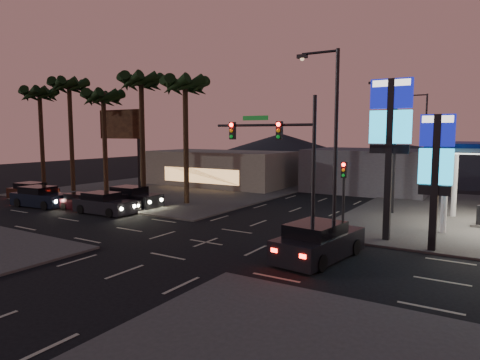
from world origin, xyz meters
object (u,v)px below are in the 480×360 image
Objects in this scene: car_lane_b_front at (114,204)px; suv_station at (318,242)px; pylon_sign_tall at (390,127)px; traffic_signal_mast at (283,149)px; car_lane_b_mid at (132,197)px; pylon_sign_short at (436,161)px; car_lane_a_rear at (41,197)px; car_lane_a_mid at (82,202)px; car_lane_a_front at (104,204)px; car_lane_b_rear at (33,192)px.

car_lane_b_front is 18.57m from suv_station.
pylon_sign_tall reaches higher than car_lane_b_front.
car_lane_b_mid is at bearing 165.26° from traffic_signal_mast.
pylon_sign_short is 1.32× the size of car_lane_a_rear.
car_lane_a_mid is 21.21m from suv_station.
suv_station is (25.10, -1.96, 0.06)m from car_lane_a_rear.
car_lane_b_mid reaches higher than car_lane_a_mid.
car_lane_a_front is at bearing -83.19° from car_lane_b_mid.
car_lane_a_rear is (-4.08, -0.88, 0.17)m from car_lane_a_mid.
traffic_signal_mast is 1.94× the size of car_lane_a_mid.
car_lane_a_front is at bearing -176.03° from pylon_sign_short.
car_lane_a_front is 1.02m from car_lane_b_front.
suv_station reaches higher than car_lane_b_rear.
car_lane_a_rear is at bearing 175.52° from suv_station.
pylon_sign_short is 1.40× the size of car_lane_a_front.
car_lane_b_mid is at bearing 10.65° from car_lane_b_rear.
car_lane_b_front is (-0.01, 1.01, -0.13)m from car_lane_a_front.
pylon_sign_short is at bearing 0.58° from car_lane_b_rear.
car_lane_a_rear is at bearing -166.31° from car_lane_b_front.
suv_station is at bearing -31.77° from traffic_signal_mast.
car_lane_b_front is (-22.72, -0.56, -4.04)m from pylon_sign_short.
suv_station is at bearing -4.48° from car_lane_a_rear.
car_lane_b_mid is at bearing 50.93° from car_lane_a_mid.
traffic_signal_mast reaches higher than suv_station.
pylon_sign_short is at bearing 42.97° from suv_station.
pylon_sign_short is 23.08m from car_lane_b_front.
car_lane_b_front is at bearing -178.59° from pylon_sign_short.
car_lane_a_front reaches higher than car_lane_a_mid.
pylon_sign_short is 1.70× the size of car_lane_a_mid.
traffic_signal_mast is at bearing -143.48° from pylon_sign_tall.
suv_station reaches higher than car_lane_b_front.
pylon_sign_short is 25.89m from car_lane_a_mid.
car_lane_b_rear is at bearing -179.42° from pylon_sign_short.
pylon_sign_short reaches higher than car_lane_a_front.
traffic_signal_mast is (-4.74, -3.51, -1.17)m from pylon_sign_tall.
car_lane_b_rear is 0.87× the size of suv_station.
car_lane_a_rear is 1.02× the size of car_lane_b_mid.
pylon_sign_short is at bearing 19.13° from traffic_signal_mast.
pylon_sign_tall is 21.35m from car_lane_b_mid.
traffic_signal_mast is at bearing -7.19° from car_lane_b_front.
car_lane_b_front is (6.89, 1.68, -0.17)m from car_lane_a_rear.
car_lane_b_mid is at bearing 178.17° from pylon_sign_tall.
traffic_signal_mast is 18.90m from car_lane_a_mid.
pylon_sign_tall is 2.19× the size of car_lane_a_mid.
pylon_sign_short is 23.47m from car_lane_b_mid.
pylon_sign_tall is 21.14m from car_lane_a_front.
car_lane_b_mid is (-23.09, 1.66, -3.88)m from pylon_sign_short.
car_lane_b_rear is (-11.00, 1.23, -0.02)m from car_lane_a_front.
car_lane_b_rear is (-4.10, 1.90, -0.06)m from car_lane_a_rear.
pylon_sign_short is at bearing 1.41° from car_lane_b_front.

